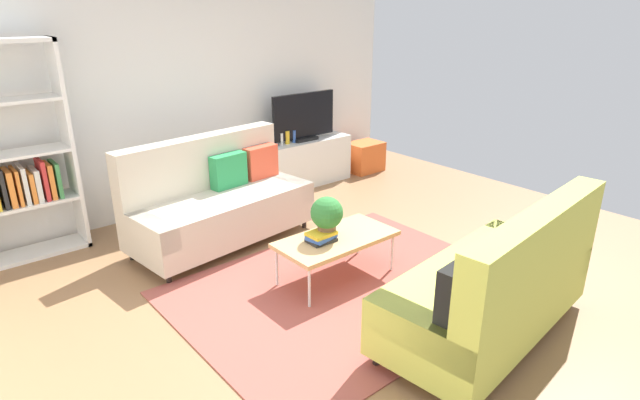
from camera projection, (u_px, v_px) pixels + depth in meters
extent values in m
plane|color=#936B47|center=(332.00, 291.00, 4.57)|extent=(7.68, 7.68, 0.00)
cube|color=white|center=(177.00, 89.00, 6.07)|extent=(6.40, 0.12, 2.90)
cube|color=#9E4C42|center=(347.00, 288.00, 4.61)|extent=(2.90, 2.20, 0.01)
cube|color=beige|center=(222.00, 214.00, 5.40)|extent=(1.98, 1.05, 0.44)
cube|color=beige|center=(201.00, 163.00, 5.43)|extent=(1.91, 0.42, 0.56)
cube|color=beige|center=(282.00, 185.00, 5.94)|extent=(0.30, 0.86, 0.22)
cube|color=beige|center=(147.00, 229.00, 4.78)|extent=(0.30, 0.86, 0.22)
cylinder|color=black|center=(304.00, 223.00, 5.86)|extent=(0.05, 0.05, 0.10)
cylinder|color=black|center=(169.00, 278.00, 4.68)|extent=(0.05, 0.05, 0.10)
cylinder|color=black|center=(265.00, 208.00, 6.30)|extent=(0.05, 0.05, 0.10)
cylinder|color=black|center=(132.00, 255.00, 5.12)|extent=(0.05, 0.05, 0.10)
cube|color=#D84C33|center=(261.00, 162.00, 5.80)|extent=(0.41, 0.19, 0.36)
cube|color=#288C4C|center=(229.00, 171.00, 5.49)|extent=(0.41, 0.19, 0.36)
cube|color=#C1CC51|center=(485.00, 296.00, 3.88)|extent=(1.98, 1.04, 0.44)
cube|color=#C1CC51|center=(537.00, 249.00, 3.49)|extent=(1.91, 0.40, 0.56)
cube|color=#C1CC51|center=(423.00, 332.00, 3.27)|extent=(0.29, 0.86, 0.22)
cube|color=#C1CC51|center=(534.00, 247.00, 4.41)|extent=(0.29, 0.86, 0.22)
cylinder|color=black|center=(376.00, 359.00, 3.61)|extent=(0.05, 0.05, 0.10)
cylinder|color=black|center=(493.00, 272.00, 4.78)|extent=(0.05, 0.05, 0.10)
cylinder|color=black|center=(568.00, 300.00, 4.34)|extent=(0.05, 0.05, 0.10)
cube|color=black|center=(462.00, 289.00, 3.20)|extent=(0.41, 0.18, 0.36)
cube|color=tan|center=(336.00, 239.00, 4.64)|extent=(1.10, 0.56, 0.04)
cylinder|color=silver|center=(277.00, 267.00, 4.58)|extent=(0.02, 0.02, 0.38)
cylinder|color=silver|center=(358.00, 237.00, 5.18)|extent=(0.02, 0.02, 0.38)
cylinder|color=silver|center=(309.00, 288.00, 4.25)|extent=(0.02, 0.02, 0.38)
cylinder|color=silver|center=(392.00, 253.00, 4.85)|extent=(0.02, 0.02, 0.38)
cube|color=silver|center=(303.00, 162.00, 7.19)|extent=(1.40, 0.44, 0.64)
cube|color=black|center=(304.00, 139.00, 7.06)|extent=(0.36, 0.20, 0.04)
cube|color=black|center=(304.00, 115.00, 6.94)|extent=(1.00, 0.05, 0.60)
cube|color=white|center=(68.00, 146.00, 5.17)|extent=(0.04, 0.36, 2.10)
cube|color=white|center=(31.00, 253.00, 5.21)|extent=(1.10, 0.36, 0.04)
cube|color=white|center=(20.00, 205.00, 5.02)|extent=(1.02, 0.36, 0.03)
cube|color=white|center=(9.00, 155.00, 4.85)|extent=(1.02, 0.36, 0.03)
cube|color=#262626|center=(1.00, 187.00, 4.88)|extent=(0.04, 0.29, 0.38)
cube|color=orange|center=(9.00, 187.00, 4.92)|extent=(0.05, 0.29, 0.35)
cube|color=orange|center=(17.00, 186.00, 4.96)|extent=(0.03, 0.29, 0.35)
cube|color=silver|center=(23.00, 184.00, 4.99)|extent=(0.04, 0.29, 0.37)
cube|color=orange|center=(30.00, 186.00, 5.04)|extent=(0.04, 0.29, 0.30)
cube|color=silver|center=(36.00, 184.00, 5.07)|extent=(0.05, 0.29, 0.32)
cube|color=red|center=(42.00, 179.00, 5.09)|extent=(0.04, 0.29, 0.40)
cube|color=orange|center=(49.00, 180.00, 5.14)|extent=(0.05, 0.29, 0.35)
cube|color=#3F8C4C|center=(56.00, 179.00, 5.17)|extent=(0.04, 0.29, 0.35)
cube|color=orange|center=(365.00, 157.00, 7.82)|extent=(0.52, 0.40, 0.44)
cylinder|color=brown|center=(327.00, 232.00, 4.59)|extent=(0.17, 0.17, 0.13)
sphere|color=#2D7233|center=(327.00, 213.00, 4.52)|extent=(0.29, 0.29, 0.29)
cube|color=#262626|center=(321.00, 240.00, 4.54)|extent=(0.25, 0.19, 0.03)
cube|color=#3359B2|center=(321.00, 237.00, 4.53)|extent=(0.26, 0.21, 0.03)
cube|color=gold|center=(321.00, 233.00, 4.52)|extent=(0.25, 0.19, 0.03)
cylinder|color=#4C72B2|center=(266.00, 140.00, 6.74)|extent=(0.13, 0.13, 0.15)
cylinder|color=silver|center=(282.00, 139.00, 6.79)|extent=(0.04, 0.04, 0.16)
cylinder|color=gold|center=(287.00, 137.00, 6.84)|extent=(0.06, 0.06, 0.18)
cylinder|color=#3359B2|center=(294.00, 136.00, 6.91)|extent=(0.05, 0.05, 0.17)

